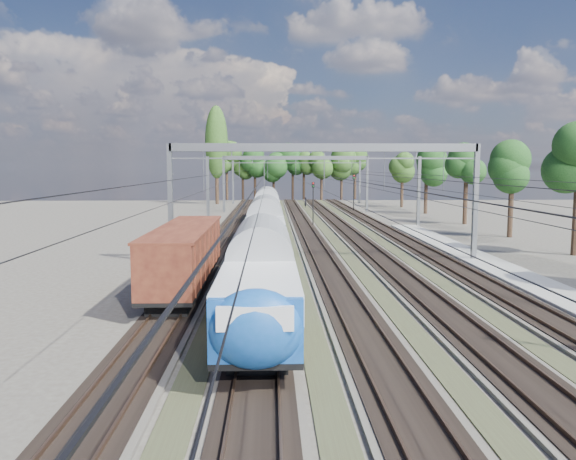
{
  "coord_description": "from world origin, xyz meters",
  "views": [
    {
      "loc": [
        -4.02,
        -12.0,
        7.27
      ],
      "look_at": [
        -2.8,
        27.59,
        2.8
      ],
      "focal_mm": 35.0,
      "sensor_mm": 36.0,
      "label": 1
    }
  ],
  "objects_px": {
    "signal_near": "(313,198)",
    "signal_far": "(354,188)",
    "emu_train": "(265,219)",
    "worker": "(306,202)",
    "freight_boxcar": "(185,254)"
  },
  "relations": [
    {
      "from": "worker",
      "to": "signal_far",
      "type": "height_order",
      "value": "signal_far"
    },
    {
      "from": "emu_train",
      "to": "worker",
      "type": "relative_size",
      "value": 34.64
    },
    {
      "from": "signal_near",
      "to": "signal_far",
      "type": "xyz_separation_m",
      "value": [
        8.29,
        22.38,
        0.37
      ]
    },
    {
      "from": "worker",
      "to": "signal_far",
      "type": "relative_size",
      "value": 0.32
    },
    {
      "from": "emu_train",
      "to": "worker",
      "type": "height_order",
      "value": "emu_train"
    },
    {
      "from": "signal_far",
      "to": "emu_train",
      "type": "bearing_deg",
      "value": -120.36
    },
    {
      "from": "signal_near",
      "to": "signal_far",
      "type": "relative_size",
      "value": 0.9
    },
    {
      "from": "emu_train",
      "to": "signal_far",
      "type": "relative_size",
      "value": 10.94
    },
    {
      "from": "emu_train",
      "to": "signal_far",
      "type": "xyz_separation_m",
      "value": [
        13.95,
        41.73,
        1.13
      ]
    },
    {
      "from": "worker",
      "to": "signal_far",
      "type": "bearing_deg",
      "value": -146.98
    },
    {
      "from": "emu_train",
      "to": "worker",
      "type": "xyz_separation_m",
      "value": [
        6.7,
        50.73,
        -1.73
      ]
    },
    {
      "from": "emu_train",
      "to": "worker",
      "type": "bearing_deg",
      "value": 82.47
    },
    {
      "from": "signal_near",
      "to": "signal_far",
      "type": "height_order",
      "value": "signal_far"
    },
    {
      "from": "worker",
      "to": "signal_far",
      "type": "distance_m",
      "value": 11.91
    },
    {
      "from": "freight_boxcar",
      "to": "worker",
      "type": "height_order",
      "value": "freight_boxcar"
    }
  ]
}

